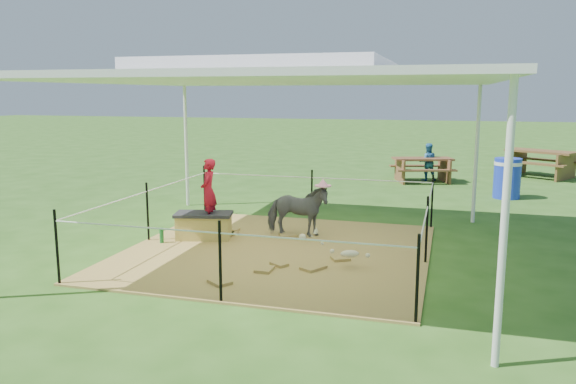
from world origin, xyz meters
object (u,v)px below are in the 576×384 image
(woman, at_px, (208,185))
(trash_barrel, at_px, (507,178))
(foal, at_px, (350,252))
(straw_bale, at_px, (204,227))
(pony, at_px, (297,211))
(picnic_table_near, at_px, (422,170))
(picnic_table_far, at_px, (540,164))
(green_bottle, at_px, (162,235))
(distant_person, at_px, (427,162))

(woman, distance_m, trash_barrel, 7.56)
(foal, distance_m, trash_barrel, 6.94)
(straw_bale, height_order, pony, pony)
(pony, distance_m, picnic_table_near, 7.18)
(woman, distance_m, picnic_table_near, 8.16)
(picnic_table_far, bearing_deg, picnic_table_near, -118.53)
(green_bottle, height_order, trash_barrel, trash_barrel)
(woman, xyz_separation_m, green_bottle, (-0.65, -0.45, -0.80))
(woman, xyz_separation_m, foal, (2.54, -0.91, -0.70))
(straw_bale, relative_size, distant_person, 0.83)
(picnic_table_near, bearing_deg, foal, -111.26)
(green_bottle, bearing_deg, pony, 26.22)
(distant_person, bearing_deg, picnic_table_near, 48.37)
(trash_barrel, relative_size, distant_person, 0.89)
(pony, relative_size, picnic_table_far, 0.56)
(pony, bearing_deg, trash_barrel, -45.34)
(straw_bale, distance_m, green_bottle, 0.71)
(woman, relative_size, trash_barrel, 1.12)
(straw_bale, relative_size, picnic_table_near, 0.55)
(green_bottle, distance_m, picnic_table_near, 8.81)
(picnic_table_far, xyz_separation_m, distant_person, (-3.17, -1.65, 0.14))
(foal, bearing_deg, straw_bale, 137.76)
(straw_bale, height_order, foal, foal)
(trash_barrel, relative_size, picnic_table_near, 0.59)
(trash_barrel, distance_m, picnic_table_near, 2.86)
(picnic_table_near, xyz_separation_m, distant_person, (0.13, 0.24, 0.20))
(green_bottle, distance_m, trash_barrel, 8.33)
(pony, distance_m, picnic_table_far, 10.18)
(pony, xyz_separation_m, picnic_table_far, (5.02, 8.86, -0.08))
(foal, bearing_deg, woman, 137.07)
(trash_barrel, distance_m, distant_person, 2.94)
(woman, distance_m, foal, 2.78)
(pony, height_order, distant_person, distant_person)
(green_bottle, bearing_deg, trash_barrel, 45.88)
(pony, xyz_separation_m, distant_person, (1.85, 7.21, 0.05))
(picnic_table_far, bearing_deg, green_bottle, -93.93)
(pony, relative_size, picnic_table_near, 0.66)
(straw_bale, xyz_separation_m, foal, (2.64, -0.91, 0.03))
(pony, xyz_separation_m, trash_barrel, (3.76, 4.98, -0.00))
(picnic_table_near, distance_m, distant_person, 0.33)
(pony, bearing_deg, woman, 103.49)
(foal, relative_size, distant_person, 0.76)
(picnic_table_near, height_order, picnic_table_far, picnic_table_far)
(trash_barrel, xyz_separation_m, picnic_table_far, (1.25, 3.88, -0.08))
(green_bottle, height_order, distant_person, distant_person)
(picnic_table_near, bearing_deg, woman, -129.84)
(woman, bearing_deg, foal, 56.56)
(woman, distance_m, picnic_table_far, 11.39)
(foal, height_order, distant_person, distant_person)
(straw_bale, relative_size, green_bottle, 3.60)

